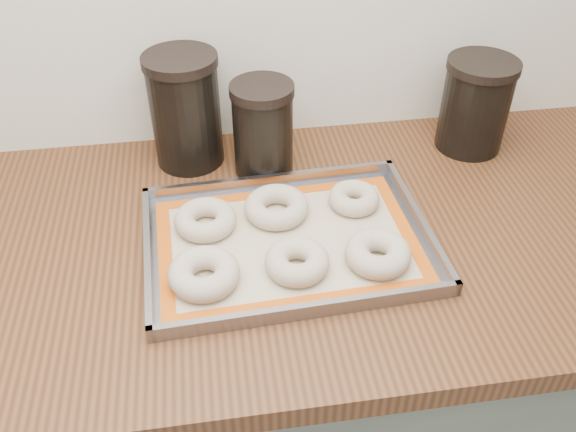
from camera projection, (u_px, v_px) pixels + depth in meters
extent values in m
cube|color=slate|center=(369.00, 384.00, 1.35)|extent=(3.00, 0.65, 0.86)
cube|color=brown|center=(391.00, 230.00, 1.06)|extent=(3.06, 0.68, 0.04)
cube|color=gray|center=(288.00, 243.00, 1.00)|extent=(0.47, 0.35, 0.00)
cube|color=gray|center=(271.00, 181.00, 1.11)|extent=(0.46, 0.03, 0.02)
cube|color=gray|center=(310.00, 310.00, 0.87)|extent=(0.46, 0.03, 0.02)
cube|color=gray|center=(148.00, 256.00, 0.96)|extent=(0.02, 0.33, 0.02)
cube|color=gray|center=(419.00, 220.00, 1.03)|extent=(0.02, 0.33, 0.02)
cube|color=#C6B793|center=(288.00, 242.00, 1.00)|extent=(0.43, 0.31, 0.00)
cube|color=#CC520D|center=(274.00, 193.00, 1.10)|extent=(0.42, 0.04, 0.00)
cube|color=#CC520D|center=(306.00, 301.00, 0.90)|extent=(0.42, 0.04, 0.00)
cube|color=#CC520D|center=(165.00, 258.00, 0.97)|extent=(0.03, 0.25, 0.00)
cube|color=#CC520D|center=(404.00, 226.00, 1.03)|extent=(0.03, 0.25, 0.00)
torus|color=beige|center=(204.00, 274.00, 0.91)|extent=(0.13, 0.13, 0.04)
torus|color=beige|center=(297.00, 261.00, 0.94)|extent=(0.11, 0.11, 0.04)
torus|color=beige|center=(378.00, 254.00, 0.95)|extent=(0.12, 0.12, 0.04)
torus|color=beige|center=(205.00, 220.00, 1.02)|extent=(0.13, 0.13, 0.03)
torus|color=beige|center=(277.00, 207.00, 1.04)|extent=(0.13, 0.13, 0.04)
torus|color=beige|center=(354.00, 198.00, 1.06)|extent=(0.10, 0.10, 0.03)
cylinder|color=black|center=(186.00, 115.00, 1.13)|extent=(0.13, 0.13, 0.20)
cylinder|color=black|center=(179.00, 60.00, 1.06)|extent=(0.14, 0.14, 0.02)
cylinder|color=black|center=(263.00, 133.00, 1.12)|extent=(0.11, 0.11, 0.16)
cylinder|color=black|center=(262.00, 90.00, 1.06)|extent=(0.12, 0.12, 0.02)
cylinder|color=black|center=(474.00, 109.00, 1.18)|extent=(0.13, 0.13, 0.17)
cylinder|color=black|center=(484.00, 65.00, 1.12)|extent=(0.14, 0.14, 0.02)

